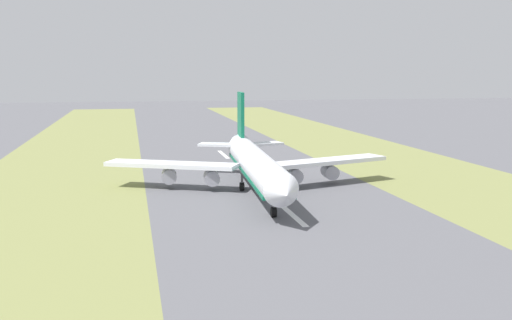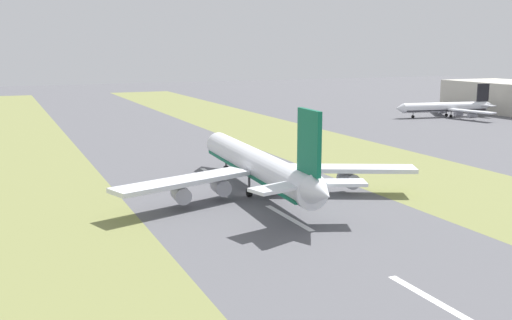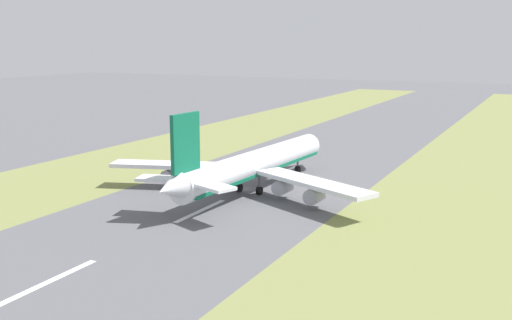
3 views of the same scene
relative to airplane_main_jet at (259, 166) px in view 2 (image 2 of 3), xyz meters
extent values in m
plane|color=#56565B|center=(-2.22, 1.42, -6.02)|extent=(800.00, 800.00, 0.00)
cube|color=olive|center=(-47.22, 1.42, -6.02)|extent=(40.00, 600.00, 0.01)
cube|color=olive|center=(42.78, 1.42, -6.02)|extent=(40.00, 600.00, 0.01)
cube|color=silver|center=(-2.22, -58.10, -6.01)|extent=(1.20, 18.00, 0.01)
cube|color=silver|center=(-2.22, -18.10, -6.01)|extent=(1.20, 18.00, 0.01)
cube|color=silver|center=(-2.22, 21.90, -6.01)|extent=(1.20, 18.00, 0.01)
cylinder|color=silver|center=(0.12, 1.90, 0.18)|extent=(9.40, 56.26, 6.00)
cone|color=silver|center=(1.97, 32.34, 0.18)|extent=(6.17, 5.35, 5.88)
cone|color=silver|center=(-1.77, -29.04, 0.98)|extent=(5.46, 6.30, 5.10)
cube|color=#0F6647|center=(0.12, 1.90, -1.47)|extent=(8.97, 54.01, 0.70)
cube|color=silver|center=(-17.79, -4.24, -0.72)|extent=(29.40, 14.89, 0.90)
cube|color=silver|center=(17.14, -6.37, -0.72)|extent=(28.76, 17.90, 0.90)
cylinder|color=#93939E|center=(-9.11, -1.54, -3.17)|extent=(3.49, 4.99, 3.20)
cylinder|color=#93939E|center=(-18.31, -4.49, -3.17)|extent=(3.49, 4.99, 3.20)
cylinder|color=#93939E|center=(8.86, -2.64, -3.17)|extent=(3.49, 4.99, 3.20)
cylinder|color=#93939E|center=(17.63, -6.68, -3.17)|extent=(3.49, 4.99, 3.20)
cube|color=#0F6647|center=(-1.47, -24.05, 8.68)|extent=(1.29, 8.03, 11.00)
cube|color=silver|center=(-6.96, -23.71, 1.18)|extent=(10.78, 6.76, 0.60)
cube|color=silver|center=(4.02, -24.39, 1.18)|extent=(10.92, 7.76, 0.60)
cylinder|color=#59595E|center=(1.41, 23.14, -3.52)|extent=(0.50, 0.50, 3.20)
cylinder|color=black|center=(1.41, 23.14, -5.12)|extent=(1.01, 1.85, 1.80)
cylinder|color=#59595E|center=(-2.66, -0.93, -3.52)|extent=(0.50, 0.50, 3.20)
cylinder|color=black|center=(-2.66, -0.93, -5.12)|extent=(1.01, 1.85, 1.80)
cylinder|color=#59595E|center=(2.53, -1.25, -3.52)|extent=(0.50, 0.50, 3.20)
cylinder|color=black|center=(2.53, -1.25, -5.12)|extent=(1.01, 1.85, 1.80)
cylinder|color=silver|center=(132.38, 96.25, -1.58)|extent=(40.27, 11.10, 4.30)
cone|color=silver|center=(110.85, 99.99, -1.58)|extent=(4.25, 4.76, 4.21)
cone|color=silver|center=(154.27, 92.45, -1.00)|extent=(4.86, 4.34, 3.65)
cube|color=black|center=(132.38, 96.25, -2.76)|extent=(38.66, 10.62, 0.50)
cube|color=silver|center=(135.33, 83.01, -2.22)|extent=(8.58, 21.22, 0.64)
cube|color=silver|center=(139.63, 107.72, -2.22)|extent=(14.62, 19.92, 0.64)
cylinder|color=#93939E|center=(134.10, 89.41, -3.98)|extent=(3.78, 2.85, 2.29)
cylinder|color=#93939E|center=(135.47, 82.63, -3.98)|extent=(3.78, 2.85, 2.29)
cylinder|color=#93939E|center=(136.31, 102.12, -3.98)|extent=(3.78, 2.85, 2.29)
cylinder|color=#93939E|center=(139.88, 108.04, -3.98)|extent=(3.78, 2.85, 2.29)
cube|color=black|center=(150.74, 93.07, 4.51)|extent=(5.75, 1.55, 7.88)
cube|color=silver|center=(150.06, 89.18, -0.86)|extent=(4.14, 7.54, 0.43)
cube|color=silver|center=(151.41, 96.95, -0.86)|extent=(6.14, 7.81, 0.43)
cylinder|color=#59595E|center=(117.36, 98.86, -4.23)|extent=(0.36, 0.36, 2.29)
cylinder|color=black|center=(117.36, 98.86, -5.38)|extent=(1.38, 0.86, 1.29)
cylinder|color=#59595E|center=(134.18, 94.05, -4.23)|extent=(0.36, 0.36, 2.29)
cylinder|color=black|center=(134.18, 94.05, -5.38)|extent=(1.38, 0.86, 1.29)
cylinder|color=#59595E|center=(134.82, 97.72, -4.23)|extent=(0.36, 0.36, 2.29)
cylinder|color=black|center=(134.82, 97.72, -5.38)|extent=(1.38, 0.86, 1.29)
camera|label=1|loc=(25.47, 122.51, 19.17)|focal=42.00mm
camera|label=2|loc=(-49.60, -111.69, 24.36)|focal=42.00mm
camera|label=3|loc=(59.18, -115.76, 26.97)|focal=42.00mm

